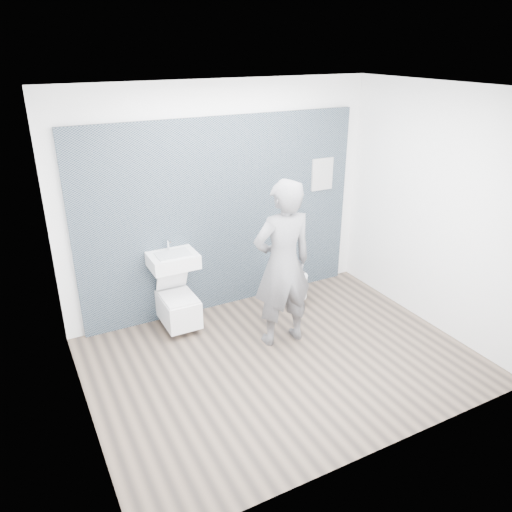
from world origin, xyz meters
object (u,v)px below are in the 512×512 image
washbasin (173,260)px  toilet_square (178,307)px  toilet_rounded (290,282)px  visitor (283,264)px

washbasin → toilet_square: size_ratio=0.74×
toilet_rounded → toilet_square: bearing=179.6°
washbasin → toilet_rounded: 1.66m
toilet_square → toilet_rounded: toilet_square is taller
washbasin → toilet_rounded: bearing=-3.2°
toilet_rounded → visitor: bearing=-126.8°
toilet_square → visitor: (0.95, -0.80, 0.68)m
washbasin → toilet_square: (-0.00, -0.08, -0.58)m
toilet_square → visitor: size_ratio=0.38×
washbasin → toilet_rounded: size_ratio=0.94×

